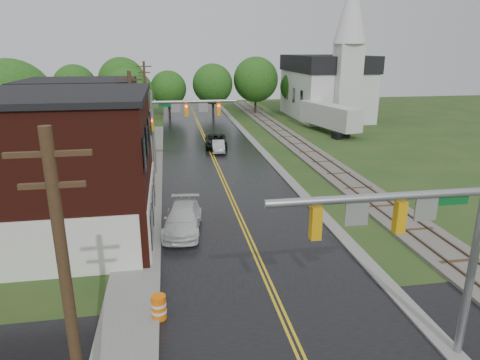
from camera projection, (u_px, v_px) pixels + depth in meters
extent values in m
cube|color=black|center=(216.00, 163.00, 40.88)|extent=(10.00, 90.00, 0.02)
cube|color=gray|center=(260.00, 149.00, 46.45)|extent=(0.80, 70.00, 0.12)
cube|color=gray|center=(147.00, 181.00, 35.19)|extent=(2.40, 50.00, 0.12)
cube|color=#46150F|center=(20.00, 172.00, 23.59)|extent=(14.00, 10.00, 8.00)
cube|color=silver|center=(152.00, 206.00, 25.45)|extent=(0.10, 9.50, 3.00)
cube|color=black|center=(7.00, 95.00, 22.36)|extent=(14.30, 10.30, 0.30)
cube|color=tan|center=(85.00, 143.00, 34.42)|extent=(8.00, 7.00, 6.40)
cube|color=#3F0F0C|center=(112.00, 133.00, 43.35)|extent=(7.00, 6.00, 4.40)
cube|color=silver|center=(325.00, 95.00, 66.55)|extent=(10.00, 16.00, 7.00)
cube|color=black|center=(327.00, 63.00, 65.16)|extent=(10.40, 16.40, 2.40)
cube|color=silver|center=(346.00, 86.00, 58.43)|extent=(3.20, 3.20, 11.00)
cone|color=silver|center=(352.00, 7.00, 55.46)|extent=(4.40, 4.40, 9.00)
cube|color=#59544C|center=(300.00, 146.00, 47.15)|extent=(3.20, 80.00, 0.20)
cube|color=#4C3828|center=(294.00, 145.00, 46.99)|extent=(0.10, 80.00, 0.12)
cube|color=#4C3828|center=(307.00, 145.00, 47.22)|extent=(0.10, 80.00, 0.12)
cylinder|color=gray|center=(473.00, 264.00, 14.34)|extent=(0.28, 0.28, 7.20)
cylinder|color=gray|center=(380.00, 197.00, 12.99)|extent=(7.20, 0.26, 0.26)
cube|color=orange|center=(400.00, 217.00, 13.32)|extent=(0.32, 0.30, 1.05)
cube|color=orange|center=(316.00, 223.00, 12.88)|extent=(0.32, 0.30, 1.05)
cube|color=gray|center=(426.00, 209.00, 13.39)|extent=(0.75, 0.06, 0.75)
cube|color=gray|center=(357.00, 214.00, 13.03)|extent=(0.75, 0.06, 0.75)
cube|color=#0C5926|center=(448.00, 201.00, 13.43)|extent=(1.40, 0.04, 0.30)
cylinder|color=gray|center=(153.00, 133.00, 36.10)|extent=(0.28, 0.28, 7.20)
cylinder|color=gray|center=(195.00, 102.00, 35.90)|extent=(7.20, 0.26, 0.26)
cube|color=orange|center=(186.00, 110.00, 35.99)|extent=(0.32, 0.30, 1.05)
cube|color=orange|center=(219.00, 109.00, 36.43)|extent=(0.32, 0.30, 1.05)
cube|color=gray|center=(176.00, 108.00, 35.80)|extent=(0.75, 0.06, 0.75)
cube|color=gray|center=(203.00, 107.00, 36.16)|extent=(0.75, 0.06, 0.75)
cube|color=#0C5926|center=(167.00, 105.00, 35.61)|extent=(1.40, 0.04, 0.30)
sphere|color=#FF0C0C|center=(186.00, 106.00, 35.73)|extent=(0.20, 0.20, 0.20)
cylinder|color=#382616|center=(70.00, 312.00, 10.22)|extent=(0.28, 0.28, 9.00)
cube|color=#382616|center=(48.00, 154.00, 9.06)|extent=(1.80, 0.12, 0.12)
cube|color=#382616|center=(52.00, 185.00, 9.27)|extent=(1.40, 0.12, 0.12)
cylinder|color=#382616|center=(133.00, 135.00, 30.94)|extent=(0.28, 0.28, 9.00)
cube|color=#382616|center=(129.00, 80.00, 29.78)|extent=(1.80, 0.12, 0.12)
cube|color=#382616|center=(130.00, 90.00, 29.99)|extent=(1.40, 0.12, 0.12)
cylinder|color=#382616|center=(146.00, 100.00, 51.65)|extent=(0.28, 0.28, 9.00)
cube|color=#382616|center=(144.00, 66.00, 50.49)|extent=(1.80, 0.12, 0.12)
cube|color=#382616|center=(144.00, 72.00, 50.70)|extent=(1.40, 0.12, 0.12)
cylinder|color=black|center=(19.00, 148.00, 39.41)|extent=(0.36, 0.36, 3.42)
sphere|color=#1E4B15|center=(12.00, 102.00, 38.17)|extent=(7.60, 7.60, 7.60)
sphere|color=#1E4B15|center=(18.00, 110.00, 38.08)|extent=(5.32, 5.32, 5.32)
cylinder|color=black|center=(81.00, 134.00, 47.68)|extent=(0.36, 0.36, 2.70)
sphere|color=#1E4B15|center=(77.00, 104.00, 46.70)|extent=(6.00, 6.00, 6.00)
sphere|color=#1E4B15|center=(83.00, 109.00, 46.58)|extent=(4.20, 4.20, 4.20)
cylinder|color=black|center=(131.00, 123.00, 54.10)|extent=(0.36, 0.36, 2.88)
sphere|color=#1E4B15|center=(128.00, 94.00, 53.05)|extent=(6.40, 6.40, 6.40)
sphere|color=#1E4B15|center=(133.00, 99.00, 52.94)|extent=(4.48, 4.48, 4.48)
imported|color=black|center=(216.00, 141.00, 47.00)|extent=(2.73, 5.21, 1.40)
imported|color=#AAAAAE|center=(218.00, 146.00, 44.92)|extent=(1.52, 3.71, 1.19)
imported|color=silver|center=(183.00, 219.00, 25.52)|extent=(2.73, 5.41, 1.51)
cube|color=black|center=(340.00, 135.00, 51.58)|extent=(2.01, 1.55, 0.80)
cylinder|color=gray|center=(321.00, 125.00, 58.11)|extent=(0.16, 0.16, 0.80)
cube|color=silver|center=(329.00, 115.00, 54.97)|extent=(4.68, 11.34, 2.77)
cylinder|color=orange|center=(159.00, 307.00, 17.24)|extent=(0.73, 0.73, 1.06)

